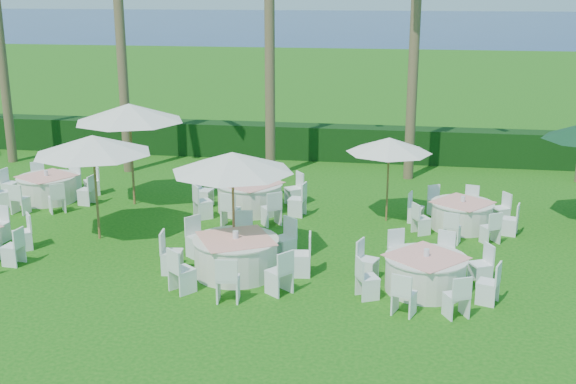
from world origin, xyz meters
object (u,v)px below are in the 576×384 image
(banquet_table_d, at_px, (48,188))
(umbrella_c, at_px, (129,113))
(banquet_table_b, at_px, (236,255))
(umbrella_d, at_px, (389,145))
(banquet_table_f, at_px, (462,214))
(umbrella_b, at_px, (232,162))
(umbrella_a, at_px, (93,145))
(banquet_table_c, at_px, (425,273))
(banquet_table_e, at_px, (250,196))

(banquet_table_d, distance_m, umbrella_c, 3.43)
(banquet_table_b, xyz_separation_m, umbrella_c, (-4.08, 4.61, 2.21))
(umbrella_d, bearing_deg, banquet_table_d, 178.44)
(banquet_table_f, relative_size, umbrella_d, 1.23)
(umbrella_b, bearing_deg, umbrella_d, 46.77)
(umbrella_b, bearing_deg, umbrella_a, 165.46)
(banquet_table_b, bearing_deg, banquet_table_f, 38.03)
(umbrella_a, relative_size, umbrella_d, 1.27)
(banquet_table_d, bearing_deg, banquet_table_c, -23.96)
(banquet_table_d, relative_size, banquet_table_f, 1.07)
(banquet_table_e, distance_m, banquet_table_f, 5.72)
(banquet_table_e, distance_m, umbrella_a, 4.69)
(banquet_table_d, bearing_deg, umbrella_b, -30.38)
(banquet_table_b, xyz_separation_m, umbrella_a, (-3.87, 1.67, 1.94))
(banquet_table_b, bearing_deg, banquet_table_c, -3.42)
(banquet_table_f, xyz_separation_m, umbrella_a, (-8.88, -2.25, 2.00))
(banquet_table_e, height_order, umbrella_a, umbrella_a)
(umbrella_a, height_order, umbrella_d, umbrella_a)
(banquet_table_e, bearing_deg, banquet_table_f, -5.74)
(banquet_table_f, height_order, umbrella_c, umbrella_c)
(banquet_table_d, xyz_separation_m, banquet_table_f, (11.69, -0.58, -0.02))
(banquet_table_c, bearing_deg, umbrella_c, 149.09)
(banquet_table_e, height_order, umbrella_c, umbrella_c)
(banquet_table_b, distance_m, banquet_table_f, 6.37)
(banquet_table_e, distance_m, umbrella_b, 4.24)
(banquet_table_d, relative_size, umbrella_c, 0.97)
(banquet_table_d, height_order, umbrella_c, umbrella_c)
(umbrella_c, bearing_deg, banquet_table_f, -4.30)
(banquet_table_c, bearing_deg, umbrella_b, 167.15)
(banquet_table_d, xyz_separation_m, umbrella_a, (2.80, -2.84, 1.98))
(umbrella_a, bearing_deg, umbrella_c, 94.16)
(banquet_table_c, bearing_deg, umbrella_a, 166.36)
(banquet_table_e, relative_size, umbrella_c, 1.05)
(umbrella_b, bearing_deg, umbrella_c, 134.86)
(umbrella_b, distance_m, umbrella_d, 4.83)
(banquet_table_d, height_order, umbrella_d, umbrella_d)
(banquet_table_c, xyz_separation_m, umbrella_b, (-4.23, 0.97, 1.92))
(banquet_table_b, height_order, umbrella_c, umbrella_c)
(umbrella_c, bearing_deg, banquet_table_e, -1.88)
(umbrella_b, xyz_separation_m, umbrella_d, (3.31, 3.52, -0.26))
(banquet_table_e, bearing_deg, banquet_table_d, 179.89)
(umbrella_a, bearing_deg, banquet_table_b, -23.40)
(banquet_table_b, height_order, banquet_table_c, banquet_table_b)
(banquet_table_b, relative_size, umbrella_c, 1.06)
(umbrella_c, relative_size, umbrella_d, 1.36)
(banquet_table_e, xyz_separation_m, umbrella_c, (-3.40, 0.11, 2.22))
(banquet_table_f, distance_m, umbrella_c, 9.40)
(banquet_table_b, height_order, banquet_table_f, banquet_table_b)
(banquet_table_d, distance_m, banquet_table_f, 11.70)
(umbrella_a, distance_m, umbrella_c, 2.96)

